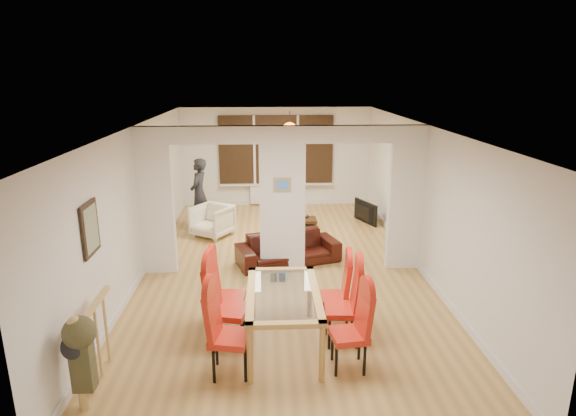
{
  "coord_description": "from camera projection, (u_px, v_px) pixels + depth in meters",
  "views": [
    {
      "loc": [
        -0.3,
        -8.17,
        3.46
      ],
      "look_at": [
        0.13,
        0.6,
        0.99
      ],
      "focal_mm": 30.0,
      "sensor_mm": 36.0,
      "label": 1
    }
  ],
  "objects": [
    {
      "name": "pillar_photo",
      "position": [
        282.0,
        185.0,
        8.27
      ],
      "size": [
        0.3,
        0.03,
        0.25
      ],
      "primitive_type": "cube",
      "color": "#4C8CD8",
      "rests_on": "divider_wall"
    },
    {
      "name": "room_walls",
      "position": [
        282.0,
        200.0,
        8.45
      ],
      "size": [
        5.0,
        9.0,
        2.6
      ],
      "primitive_type": null,
      "color": "silver",
      "rests_on": "floor"
    },
    {
      "name": "floor",
      "position": [
        283.0,
        269.0,
        8.8
      ],
      "size": [
        5.0,
        9.0,
        0.01
      ],
      "primitive_type": "cube",
      "color": "#B58A49",
      "rests_on": "ground"
    },
    {
      "name": "coffee_table",
      "position": [
        297.0,
        223.0,
        11.14
      ],
      "size": [
        0.9,
        0.48,
        0.2
      ],
      "primitive_type": null,
      "rotation": [
        0.0,
        0.0,
        0.04
      ],
      "color": "#332111",
      "rests_on": "floor"
    },
    {
      "name": "armchair",
      "position": [
        212.0,
        221.0,
        10.48
      ],
      "size": [
        1.03,
        1.04,
        0.69
      ],
      "primitive_type": "imported",
      "rotation": [
        0.0,
        0.0,
        -0.58
      ],
      "color": "beige",
      "rests_on": "floor"
    },
    {
      "name": "dining_table",
      "position": [
        283.0,
        319.0,
        6.22
      ],
      "size": [
        0.93,
        1.64,
        0.77
      ],
      "primitive_type": null,
      "color": "#AF8440",
      "rests_on": "floor"
    },
    {
      "name": "dining_chair_ra",
      "position": [
        349.0,
        329.0,
        5.72
      ],
      "size": [
        0.47,
        0.47,
        1.04
      ],
      "primitive_type": null,
      "rotation": [
        0.0,
        0.0,
        0.14
      ],
      "color": "red",
      "rests_on": "floor"
    },
    {
      "name": "bowl",
      "position": [
        304.0,
        216.0,
        11.22
      ],
      "size": [
        0.21,
        0.21,
        0.05
      ],
      "primitive_type": "imported",
      "color": "#332111",
      "rests_on": "coffee_table"
    },
    {
      "name": "stair_newel",
      "position": [
        96.0,
        338.0,
        5.47
      ],
      "size": [
        0.4,
        1.2,
        1.1
      ],
      "primitive_type": null,
      "color": "tan",
      "rests_on": "floor"
    },
    {
      "name": "television",
      "position": [
        362.0,
        212.0,
        11.43
      ],
      "size": [
        0.88,
        0.45,
        0.52
      ],
      "primitive_type": "imported",
      "rotation": [
        0.0,
        0.0,
        1.96
      ],
      "color": "black",
      "rests_on": "floor"
    },
    {
      "name": "wall_poster",
      "position": [
        90.0,
        229.0,
        5.95
      ],
      "size": [
        0.04,
        0.52,
        0.67
      ],
      "primitive_type": "cube",
      "color": "gray",
      "rests_on": "room_walls"
    },
    {
      "name": "shoes",
      "position": [
        278.0,
        277.0,
        8.33
      ],
      "size": [
        0.25,
        0.27,
        0.11
      ],
      "primitive_type": null,
      "color": "black",
      "rests_on": "floor"
    },
    {
      "name": "dining_chair_la",
      "position": [
        230.0,
        332.0,
        5.6
      ],
      "size": [
        0.51,
        0.51,
        1.1
      ],
      "primitive_type": null,
      "rotation": [
        0.0,
        0.0,
        -0.18
      ],
      "color": "red",
      "rests_on": "floor"
    },
    {
      "name": "pendant_light",
      "position": [
        290.0,
        130.0,
        11.41
      ],
      "size": [
        0.36,
        0.36,
        0.36
      ],
      "primitive_type": "sphere",
      "color": "orange",
      "rests_on": "room_walls"
    },
    {
      "name": "bay_window_blinds",
      "position": [
        276.0,
        150.0,
        12.66
      ],
      "size": [
        3.0,
        0.08,
        1.8
      ],
      "primitive_type": "cube",
      "color": "black",
      "rests_on": "room_walls"
    },
    {
      "name": "person",
      "position": [
        199.0,
        193.0,
        10.98
      ],
      "size": [
        0.65,
        0.5,
        1.61
      ],
      "primitive_type": "imported",
      "rotation": [
        0.0,
        0.0,
        -1.78
      ],
      "color": "black",
      "rests_on": "floor"
    },
    {
      "name": "dining_chair_rb",
      "position": [
        342.0,
        304.0,
        6.28
      ],
      "size": [
        0.47,
        0.47,
        1.1
      ],
      "primitive_type": null,
      "rotation": [
        0.0,
        0.0,
        -0.07
      ],
      "color": "red",
      "rests_on": "floor"
    },
    {
      "name": "sofa",
      "position": [
        288.0,
        249.0,
        9.02
      ],
      "size": [
        2.03,
        1.29,
        0.55
      ],
      "primitive_type": "imported",
      "rotation": [
        0.0,
        0.0,
        0.31
      ],
      "color": "black",
      "rests_on": "floor"
    },
    {
      "name": "divider_wall",
      "position": [
        282.0,
        200.0,
        8.45
      ],
      "size": [
        5.0,
        0.18,
        2.6
      ],
      "primitive_type": "cube",
      "color": "white",
      "rests_on": "floor"
    },
    {
      "name": "dining_chair_rc",
      "position": [
        334.0,
        293.0,
        6.69
      ],
      "size": [
        0.44,
        0.44,
        1.02
      ],
      "primitive_type": null,
      "rotation": [
        0.0,
        0.0,
        -0.08
      ],
      "color": "red",
      "rests_on": "floor"
    },
    {
      "name": "bottle",
      "position": [
        297.0,
        213.0,
        11.06
      ],
      "size": [
        0.07,
        0.07,
        0.28
      ],
      "primitive_type": "cylinder",
      "color": "#143F19",
      "rests_on": "coffee_table"
    },
    {
      "name": "radiator",
      "position": [
        276.0,
        194.0,
        12.95
      ],
      "size": [
        1.4,
        0.08,
        0.5
      ],
      "primitive_type": "cube",
      "color": "white",
      "rests_on": "floor"
    },
    {
      "name": "dining_chair_lb",
      "position": [
        229.0,
        305.0,
        6.18
      ],
      "size": [
        0.56,
        0.56,
        1.17
      ],
      "primitive_type": null,
      "rotation": [
        0.0,
        0.0,
        -0.22
      ],
      "color": "red",
      "rests_on": "floor"
    },
    {
      "name": "dining_chair_lc",
      "position": [
        228.0,
        292.0,
        6.62
      ],
      "size": [
        0.46,
        0.46,
        1.09
      ],
      "primitive_type": null,
      "rotation": [
        0.0,
        0.0,
        -0.06
      ],
      "color": "red",
      "rests_on": "floor"
    }
  ]
}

